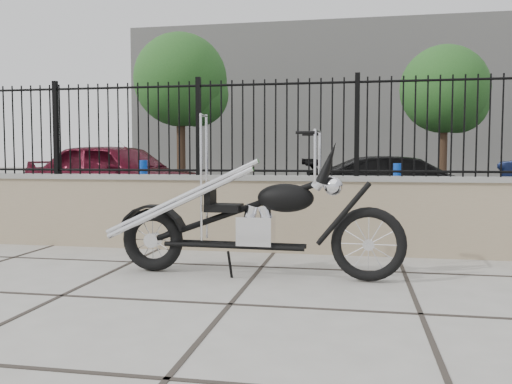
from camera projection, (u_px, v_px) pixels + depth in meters
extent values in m
plane|color=#99968E|center=(230.00, 304.00, 4.42)|extent=(90.00, 90.00, 0.00)
plane|color=black|center=(323.00, 194.00, 16.68)|extent=(30.00, 30.00, 0.00)
cube|color=gray|center=(275.00, 213.00, 6.83)|extent=(14.00, 0.36, 0.96)
cube|color=black|center=(276.00, 128.00, 6.76)|extent=(14.00, 0.08, 1.20)
cube|color=beige|center=(339.00, 105.00, 30.13)|extent=(22.00, 6.00, 8.00)
imported|color=#4D0B19|center=(118.00, 175.00, 12.11)|extent=(4.79, 2.97, 1.52)
imported|color=black|center=(405.00, 186.00, 10.83)|extent=(4.32, 2.25, 1.19)
cylinder|color=#0C44BF|center=(144.00, 193.00, 9.23)|extent=(0.15, 0.15, 1.13)
cylinder|color=blue|center=(397.00, 199.00, 8.33)|extent=(0.16, 0.16, 1.09)
cylinder|color=#382619|center=(181.00, 142.00, 21.42)|extent=(0.34, 0.34, 3.43)
sphere|color=#42732B|center=(180.00, 75.00, 21.24)|extent=(3.66, 3.66, 3.66)
cylinder|color=#382619|center=(443.00, 148.00, 19.55)|extent=(0.29, 0.29, 2.95)
sphere|color=#375B22|center=(444.00, 85.00, 19.40)|extent=(3.14, 3.14, 3.14)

